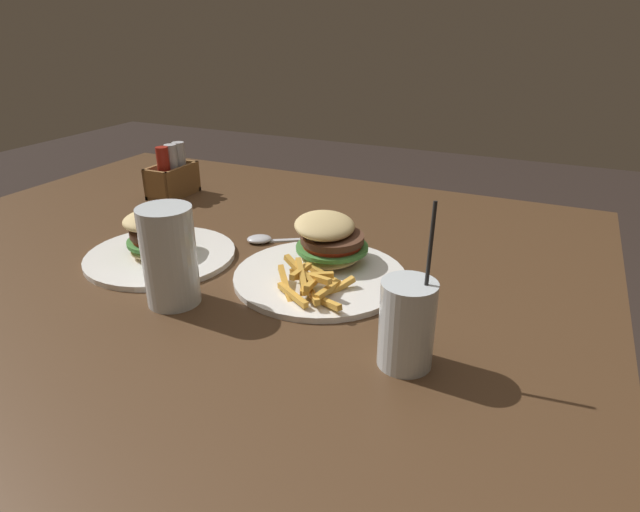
{
  "coord_description": "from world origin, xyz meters",
  "views": [
    {
      "loc": [
        -0.72,
        -0.56,
        1.11
      ],
      "look_at": [
        0.02,
        -0.21,
        0.75
      ],
      "focal_mm": 30.0,
      "sensor_mm": 36.0,
      "label": 1
    }
  ],
  "objects": [
    {
      "name": "condiment_caddy",
      "position": [
        0.28,
        0.31,
        0.75
      ],
      "size": [
        0.12,
        0.07,
        0.13
      ],
      "color": "brown",
      "rests_on": "dining_table"
    },
    {
      "name": "dining_table",
      "position": [
        0.0,
        0.0,
        0.61
      ],
      "size": [
        1.21,
        1.37,
        0.7
      ],
      "color": "#4C331E",
      "rests_on": "ground_plane"
    },
    {
      "name": "meal_plate_far",
      "position": [
        -0.03,
        0.09,
        0.73
      ],
      "size": [
        0.27,
        0.27,
        0.09
      ],
      "color": "white",
      "rests_on": "dining_table"
    },
    {
      "name": "meal_plate_near",
      "position": [
        0.04,
        -0.21,
        0.73
      ],
      "size": [
        0.29,
        0.29,
        0.1
      ],
      "color": "white",
      "rests_on": "dining_table"
    },
    {
      "name": "beer_glass",
      "position": [
        -0.15,
        -0.04,
        0.78
      ],
      "size": [
        0.08,
        0.08,
        0.15
      ],
      "color": "silver",
      "rests_on": "dining_table"
    },
    {
      "name": "spoon",
      "position": [
        0.12,
        -0.05,
        0.71
      ],
      "size": [
        0.1,
        0.14,
        0.01
      ],
      "rotation": [
        0.0,
        0.0,
        2.13
      ],
      "color": "silver",
      "rests_on": "dining_table"
    },
    {
      "name": "juice_glass",
      "position": [
        -0.15,
        -0.41,
        0.76
      ],
      "size": [
        0.07,
        0.07,
        0.22
      ],
      "color": "silver",
      "rests_on": "dining_table"
    }
  ]
}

